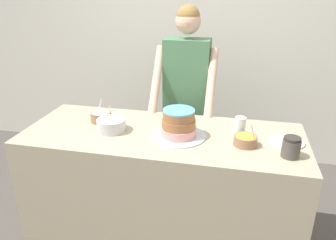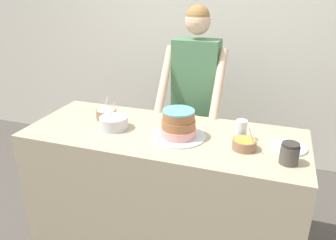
# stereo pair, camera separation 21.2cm
# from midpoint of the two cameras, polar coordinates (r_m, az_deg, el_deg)

# --- Properties ---
(wall_back) EXTENTS (10.00, 0.05, 2.60)m
(wall_back) POSITION_cam_midpoint_polar(r_m,az_deg,el_deg) (3.50, 3.08, 14.12)
(wall_back) COLOR silver
(wall_back) RESTS_ON ground_plane
(counter) EXTENTS (1.89, 0.74, 0.89)m
(counter) POSITION_cam_midpoint_polar(r_m,az_deg,el_deg) (2.43, -3.45, -11.81)
(counter) COLOR tan
(counter) RESTS_ON ground_plane
(person_baker) EXTENTS (0.51, 0.46, 1.67)m
(person_baker) POSITION_cam_midpoint_polar(r_m,az_deg,el_deg) (2.76, 1.03, 5.86)
(person_baker) COLOR #2D2D38
(person_baker) RESTS_ON ground_plane
(cake) EXTENTS (0.36, 0.36, 0.19)m
(cake) POSITION_cam_midpoint_polar(r_m,az_deg,el_deg) (2.12, -0.99, -0.93)
(cake) COLOR silver
(cake) RESTS_ON counter
(frosting_bowl_white) EXTENTS (0.15, 0.15, 0.16)m
(frosting_bowl_white) POSITION_cam_midpoint_polar(r_m,az_deg,el_deg) (2.45, -14.04, 0.60)
(frosting_bowl_white) COLOR #936B4C
(frosting_bowl_white) RESTS_ON counter
(frosting_bowl_pink) EXTENTS (0.20, 0.20, 0.16)m
(frosting_bowl_pink) POSITION_cam_midpoint_polar(r_m,az_deg,el_deg) (2.27, -12.52, -0.82)
(frosting_bowl_pink) COLOR silver
(frosting_bowl_pink) RESTS_ON counter
(frosting_bowl_orange) EXTENTS (0.15, 0.15, 0.17)m
(frosting_bowl_orange) POSITION_cam_midpoint_polar(r_m,az_deg,el_deg) (2.06, 10.49, -3.53)
(frosting_bowl_orange) COLOR #936B4C
(frosting_bowl_orange) RESTS_ON counter
(drinking_glass) EXTENTS (0.07, 0.07, 0.13)m
(drinking_glass) POSITION_cam_midpoint_polar(r_m,az_deg,el_deg) (2.16, 9.72, -1.25)
(drinking_glass) COLOR silver
(drinking_glass) RESTS_ON counter
(ceramic_plate) EXTENTS (0.22, 0.22, 0.01)m
(ceramic_plate) POSITION_cam_midpoint_polar(r_m,az_deg,el_deg) (2.17, 17.39, -3.68)
(ceramic_plate) COLOR silver
(ceramic_plate) RESTS_ON counter
(stoneware_jar) EXTENTS (0.10, 0.10, 0.12)m
(stoneware_jar) POSITION_cam_midpoint_polar(r_m,az_deg,el_deg) (1.98, 17.82, -4.63)
(stoneware_jar) COLOR #4C4742
(stoneware_jar) RESTS_ON counter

